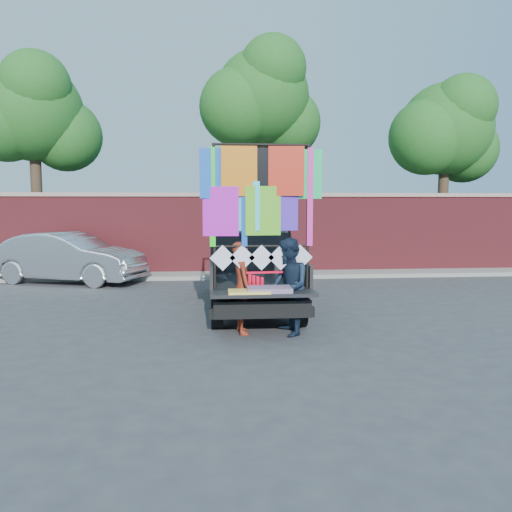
{
  "coord_description": "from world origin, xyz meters",
  "views": [
    {
      "loc": [
        -0.7,
        -9.03,
        2.27
      ],
      "look_at": [
        0.07,
        -0.21,
        1.33
      ],
      "focal_mm": 35.0,
      "sensor_mm": 36.0,
      "label": 1
    }
  ],
  "objects": [
    {
      "name": "ground",
      "position": [
        0.0,
        0.0,
        0.0
      ],
      "size": [
        90.0,
        90.0,
        0.0
      ],
      "primitive_type": "plane",
      "color": "#38383A",
      "rests_on": "ground"
    },
    {
      "name": "curb",
      "position": [
        0.0,
        6.3,
        0.06
      ],
      "size": [
        30.0,
        1.2,
        0.12
      ],
      "primitive_type": "cube",
      "color": "gray",
      "rests_on": "ground"
    },
    {
      "name": "streamer_bundle",
      "position": [
        0.11,
        -0.55,
        0.91
      ],
      "size": [
        0.84,
        0.13,
        0.59
      ],
      "color": "#FC0D2B",
      "rests_on": "ground"
    },
    {
      "name": "brick_wall",
      "position": [
        0.0,
        7.0,
        1.33
      ],
      "size": [
        30.0,
        0.45,
        2.61
      ],
      "color": "maroon",
      "rests_on": "ground"
    },
    {
      "name": "woman",
      "position": [
        -0.19,
        -0.45,
        0.81
      ],
      "size": [
        0.48,
        0.65,
        1.61
      ],
      "primitive_type": "imported",
      "rotation": [
        0.0,
        0.0,
        1.75
      ],
      "color": "maroon",
      "rests_on": "ground"
    },
    {
      "name": "sedan",
      "position": [
        -4.84,
        5.61,
        0.73
      ],
      "size": [
        4.67,
        2.87,
        1.45
      ],
      "primitive_type": "imported",
      "rotation": [
        0.0,
        0.0,
        1.24
      ],
      "color": "silver",
      "rests_on": "ground"
    },
    {
      "name": "tree_left",
      "position": [
        -6.48,
        8.12,
        5.12
      ],
      "size": [
        4.2,
        3.3,
        7.05
      ],
      "color": "#38281C",
      "rests_on": "ground"
    },
    {
      "name": "tree_right",
      "position": [
        7.52,
        8.12,
        4.75
      ],
      "size": [
        4.2,
        3.3,
        6.62
      ],
      "color": "#38281C",
      "rests_on": "ground"
    },
    {
      "name": "man",
      "position": [
        0.6,
        -0.63,
        0.84
      ],
      "size": [
        0.74,
        0.89,
        1.69
      ],
      "primitive_type": "imported",
      "rotation": [
        0.0,
        0.0,
        -1.45
      ],
      "color": "#162337",
      "rests_on": "ground"
    },
    {
      "name": "pickup_truck",
      "position": [
        0.13,
        1.97,
        0.83
      ],
      "size": [
        2.07,
        5.2,
        3.27
      ],
      "color": "black",
      "rests_on": "ground"
    },
    {
      "name": "tree_mid",
      "position": [
        1.02,
        8.12,
        5.7
      ],
      "size": [
        4.2,
        3.3,
        7.73
      ],
      "color": "#38281C",
      "rests_on": "ground"
    }
  ]
}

